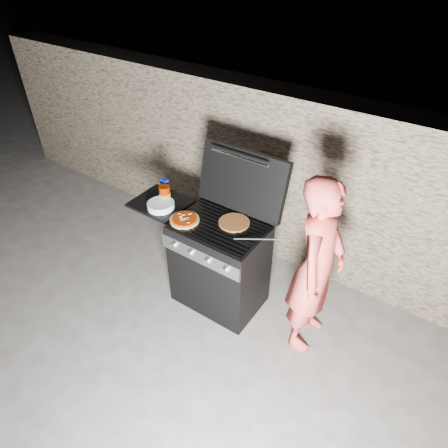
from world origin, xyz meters
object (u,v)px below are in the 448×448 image
Objects in this scene: person at (317,268)px; pizza_topped at (185,219)px; gas_grill at (198,254)px; sauce_jar at (165,194)px.

pizza_topped is at bearing 95.58° from person.
sauce_jar reaches higher than gas_grill.
pizza_topped is at bearing -109.89° from gas_grill.
pizza_topped is at bearing -23.12° from sauce_jar.
gas_grill is 0.82× the size of person.
person is (1.52, 0.05, -0.17)m from sauce_jar.
gas_grill is at bearing 70.11° from pizza_topped.
gas_grill is 0.66m from sauce_jar.
pizza_topped is 1.19m from person.
pizza_topped is (-0.04, -0.11, 0.47)m from gas_grill.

